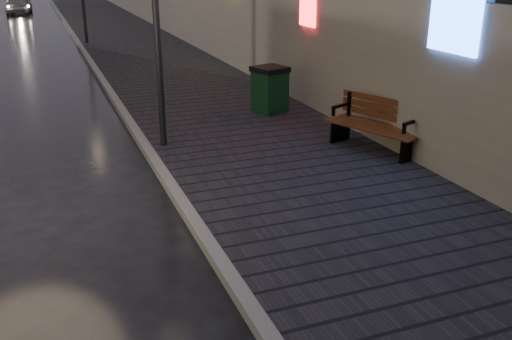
{
  "coord_description": "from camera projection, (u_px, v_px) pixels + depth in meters",
  "views": [
    {
      "loc": [
        -0.44,
        -5.33,
        3.89
      ],
      "look_at": [
        2.45,
        2.17,
        0.85
      ],
      "focal_mm": 40.0,
      "sensor_mm": 36.0,
      "label": 1
    }
  ],
  "objects": [
    {
      "name": "ground",
      "position": [
        117.0,
        338.0,
        6.17
      ],
      "size": [
        120.0,
        120.0,
        0.0
      ],
      "primitive_type": "plane",
      "color": "black",
      "rests_on": "ground"
    },
    {
      "name": "bench",
      "position": [
        377.0,
        124.0,
        11.52
      ],
      "size": [
        1.42,
        2.18,
        1.05
      ],
      "rotation": [
        0.0,
        0.0,
        0.38
      ],
      "color": "black",
      "rests_on": "sidewalk"
    },
    {
      "name": "sidewalk",
      "position": [
        136.0,
        45.0,
        25.78
      ],
      "size": [
        4.6,
        58.0,
        0.15
      ],
      "primitive_type": "cube",
      "color": "black",
      "rests_on": "ground"
    },
    {
      "name": "curb",
      "position": [
        81.0,
        48.0,
        24.97
      ],
      "size": [
        0.2,
        58.0,
        0.15
      ],
      "primitive_type": "cube",
      "color": "slate",
      "rests_on": "ground"
    },
    {
      "name": "trash_bin",
      "position": [
        270.0,
        89.0,
        14.32
      ],
      "size": [
        0.94,
        0.94,
        1.14
      ],
      "rotation": [
        0.0,
        0.0,
        0.3
      ],
      "color": "black",
      "rests_on": "sidewalk"
    },
    {
      "name": "car_far",
      "position": [
        18.0,
        4.0,
        40.24
      ],
      "size": [
        1.91,
        3.96,
        1.31
      ],
      "primitive_type": "imported",
      "rotation": [
        0.0,
        0.0,
        3.04
      ],
      "color": "gray",
      "rests_on": "ground"
    }
  ]
}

